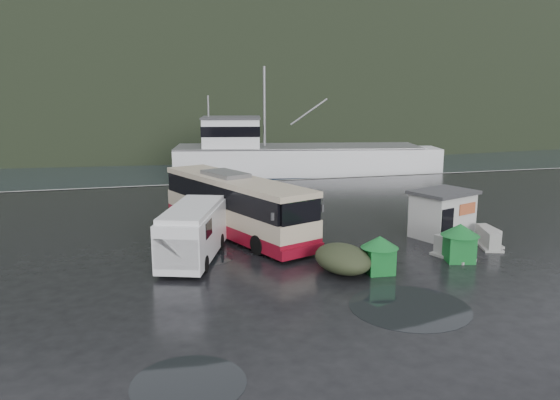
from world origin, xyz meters
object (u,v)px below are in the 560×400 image
object	(u,v)px
coach_bus	(236,234)
fishing_trawler	(297,167)
dome_tent	(342,272)
ticket_kiosk	(441,237)
jersey_barrier_b	(452,258)
jersey_barrier_a	(487,244)
waste_bin_left	(379,273)
jersey_barrier_c	(489,248)
waste_bin_right	(458,261)
white_van	(194,259)

from	to	relation	value
coach_bus	fishing_trawler	size ratio (longest dim) A/B	0.41
dome_tent	fishing_trawler	distance (m)	29.67
ticket_kiosk	coach_bus	bearing A→B (deg)	141.98
ticket_kiosk	jersey_barrier_b	size ratio (longest dim) A/B	1.65
jersey_barrier_a	waste_bin_left	bearing A→B (deg)	-160.04
coach_bus	jersey_barrier_c	distance (m)	12.00
waste_bin_left	jersey_barrier_c	distance (m)	6.60
waste_bin_left	ticket_kiosk	xyz separation A→B (m)	(5.22, 4.14, 0.00)
waste_bin_left	waste_bin_right	xyz separation A→B (m)	(3.89, 0.54, 0.00)
white_van	fishing_trawler	world-z (taller)	fishing_trawler
waste_bin_left	jersey_barrier_b	xyz separation A→B (m)	(3.86, 0.94, 0.00)
fishing_trawler	jersey_barrier_b	bearing A→B (deg)	-81.65
coach_bus	waste_bin_right	world-z (taller)	coach_bus
ticket_kiosk	fishing_trawler	xyz separation A→B (m)	(0.11, 25.21, 0.00)
jersey_barrier_a	jersey_barrier_c	xyz separation A→B (m)	(-0.27, -0.52, 0.00)
dome_tent	fishing_trawler	bearing A→B (deg)	76.99
jersey_barrier_b	waste_bin_right	bearing A→B (deg)	-86.27
ticket_kiosk	jersey_barrier_c	bearing A→B (deg)	-84.38
waste_bin_left	jersey_barrier_a	bearing A→B (deg)	19.96
white_van	jersey_barrier_a	size ratio (longest dim) A/B	3.38
ticket_kiosk	jersey_barrier_a	distance (m)	2.22
jersey_barrier_c	waste_bin_left	bearing A→B (deg)	-163.50
coach_bus	waste_bin_left	size ratio (longest dim) A/B	7.27
jersey_barrier_c	fishing_trawler	xyz separation A→B (m)	(-1.00, 27.47, 0.00)
dome_tent	waste_bin_left	bearing A→B (deg)	-18.00
jersey_barrier_c	waste_bin_right	bearing A→B (deg)	-151.28
jersey_barrier_a	jersey_barrier_b	bearing A→B (deg)	-151.95
dome_tent	jersey_barrier_b	size ratio (longest dim) A/B	1.56
coach_bus	white_van	distance (m)	4.36
waste_bin_left	fishing_trawler	bearing A→B (deg)	79.72
waste_bin_left	jersey_barrier_a	distance (m)	7.02
white_van	fishing_trawler	bearing A→B (deg)	84.06
jersey_barrier_b	dome_tent	bearing A→B (deg)	-174.54
white_van	jersey_barrier_c	distance (m)	13.32
waste_bin_right	dome_tent	world-z (taller)	waste_bin_right
dome_tent	jersey_barrier_c	size ratio (longest dim) A/B	1.69
waste_bin_right	jersey_barrier_a	bearing A→B (deg)	34.44
waste_bin_left	white_van	bearing A→B (deg)	152.59
dome_tent	jersey_barrier_b	world-z (taller)	dome_tent
waste_bin_left	waste_bin_right	distance (m)	3.93
fishing_trawler	dome_tent	bearing A→B (deg)	-91.71
coach_bus	waste_bin_left	world-z (taller)	coach_bus
jersey_barrier_a	fishing_trawler	bearing A→B (deg)	92.71
waste_bin_right	jersey_barrier_a	size ratio (longest dim) A/B	0.98
fishing_trawler	ticket_kiosk	bearing A→B (deg)	-78.95
white_van	jersey_barrier_b	world-z (taller)	white_van
fishing_trawler	white_van	bearing A→B (deg)	-104.03
coach_bus	fishing_trawler	world-z (taller)	fishing_trawler
white_van	fishing_trawler	distance (m)	28.53
coach_bus	waste_bin_right	xyz separation A→B (m)	(8.33, -6.64, 0.00)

